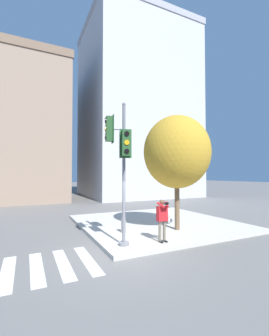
{
  "coord_description": "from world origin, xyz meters",
  "views": [
    {
      "loc": [
        -3.02,
        -7.22,
        2.73
      ],
      "look_at": [
        0.72,
        0.5,
        3.0
      ],
      "focal_mm": 24.0,
      "sensor_mm": 36.0,
      "label": 1
    }
  ],
  "objects_px": {
    "traffic_signal_pole": "(121,152)",
    "fire_hydrant": "(124,225)",
    "person_photographer": "(163,217)",
    "street_tree": "(177,152)"
  },
  "relations": [
    {
      "from": "person_photographer",
      "to": "fire_hydrant",
      "type": "distance_m",
      "value": 2.2
    },
    {
      "from": "traffic_signal_pole",
      "to": "street_tree",
      "type": "distance_m",
      "value": 3.48
    },
    {
      "from": "traffic_signal_pole",
      "to": "fire_hydrant",
      "type": "relative_size",
      "value": 7.54
    },
    {
      "from": "person_photographer",
      "to": "street_tree",
      "type": "distance_m",
      "value": 3.45
    },
    {
      "from": "person_photographer",
      "to": "street_tree",
      "type": "bearing_deg",
      "value": 38.61
    },
    {
      "from": "traffic_signal_pole",
      "to": "person_photographer",
      "type": "height_order",
      "value": "traffic_signal_pole"
    },
    {
      "from": "person_photographer",
      "to": "street_tree",
      "type": "xyz_separation_m",
      "value": [
        1.69,
        1.35,
        2.7
      ]
    },
    {
      "from": "traffic_signal_pole",
      "to": "fire_hydrant",
      "type": "bearing_deg",
      "value": 64.2
    },
    {
      "from": "person_photographer",
      "to": "fire_hydrant",
      "type": "bearing_deg",
      "value": 112.43
    },
    {
      "from": "fire_hydrant",
      "to": "traffic_signal_pole",
      "type": "bearing_deg",
      "value": -115.8
    }
  ]
}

